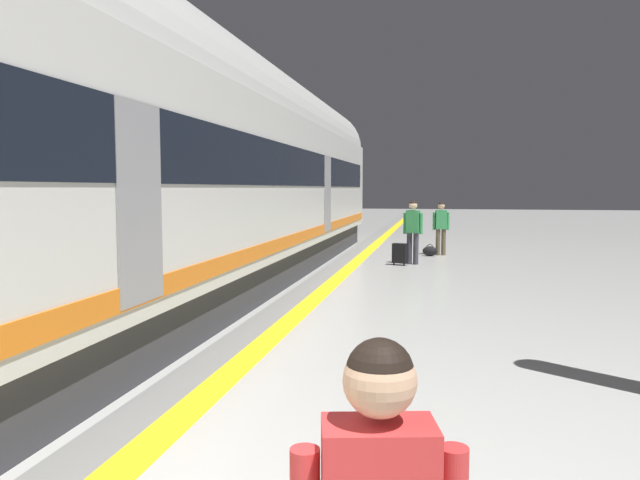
{
  "coord_description": "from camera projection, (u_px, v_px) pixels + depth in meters",
  "views": [
    {
      "loc": [
        1.61,
        -0.69,
        2.05
      ],
      "look_at": [
        0.33,
        5.82,
        1.48
      ],
      "focal_mm": 34.03,
      "sensor_mm": 36.0,
      "label": 1
    }
  ],
  "objects": [
    {
      "name": "safety_line_strip",
      "position": [
        312.0,
        301.0,
        11.06
      ],
      "size": [
        0.36,
        80.0,
        0.01
      ],
      "primitive_type": "cube",
      "color": "yellow",
      "rests_on": "ground"
    },
    {
      "name": "suitcase_near",
      "position": [
        400.0,
        253.0,
        16.15
      ],
      "size": [
        0.43,
        0.33,
        0.58
      ],
      "color": "black",
      "rests_on": "ground"
    },
    {
      "name": "duffel_bag_mid",
      "position": [
        430.0,
        251.0,
        18.35
      ],
      "size": [
        0.44,
        0.26,
        0.36
      ],
      "color": "black",
      "rests_on": "ground"
    },
    {
      "name": "passenger_near",
      "position": [
        413.0,
        227.0,
        16.3
      ],
      "size": [
        0.53,
        0.28,
        1.72
      ],
      "color": "#383842",
      "rests_on": "ground"
    },
    {
      "name": "high_speed_train",
      "position": [
        189.0,
        163.0,
        10.77
      ],
      "size": [
        2.94,
        30.09,
        4.97
      ],
      "color": "#38383D",
      "rests_on": "ground"
    },
    {
      "name": "tactile_edge_band",
      "position": [
        294.0,
        300.0,
        11.13
      ],
      "size": [
        0.64,
        80.0,
        0.01
      ],
      "primitive_type": "cube",
      "color": "slate",
      "rests_on": "ground"
    },
    {
      "name": "passenger_mid",
      "position": [
        441.0,
        224.0,
        18.52
      ],
      "size": [
        0.5,
        0.24,
        1.63
      ],
      "color": "brown",
      "rests_on": "ground"
    }
  ]
}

